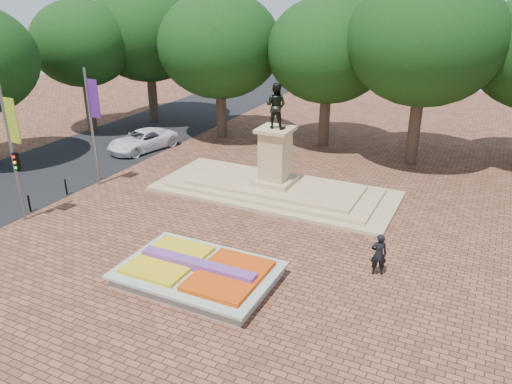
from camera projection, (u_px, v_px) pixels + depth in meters
ground at (203, 254)px, 22.64m from camera, size 90.00×90.00×0.00m
asphalt_street at (48, 170)px, 32.84m from camera, size 9.00×90.00×0.02m
flower_bed at (199, 273)px, 20.43m from camera, size 6.30×4.30×0.91m
monument at (275, 178)px, 28.94m from camera, size 14.00×6.00×6.40m
tree_row_back at (366, 57)px, 34.07m from camera, size 44.80×8.80×10.43m
banner_poles at (8, 150)px, 24.13m from camera, size 0.88×11.17×7.00m
bollard_row at (8, 212)px, 25.51m from camera, size 0.12×13.12×0.98m
van at (142, 140)px, 36.46m from camera, size 3.63×5.74×1.48m
pedestrian at (379, 254)px, 20.72m from camera, size 0.80×0.67×1.87m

